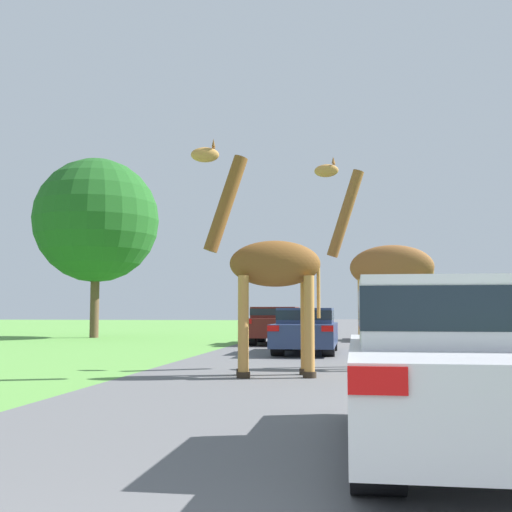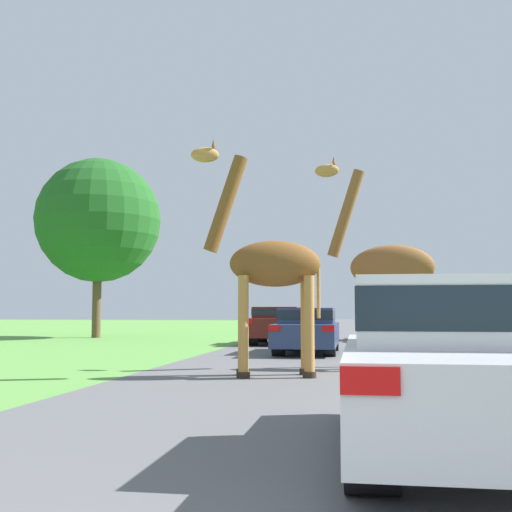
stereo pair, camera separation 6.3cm
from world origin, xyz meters
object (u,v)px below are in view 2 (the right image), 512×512
Objects in this scene: giraffe_companion at (387,268)px; car_far_ahead at (307,329)px; tree_far_right at (98,221)px; giraffe_near_road at (269,269)px; car_queue_left at (277,324)px; car_lead_maroon at (454,361)px; car_queue_right at (386,324)px.

giraffe_companion reaches higher than car_far_ahead.
car_far_ahead is 0.51× the size of tree_far_right.
giraffe_near_road is 6.92m from car_far_ahead.
giraffe_companion is 1.19× the size of car_queue_left.
tree_far_right reaches higher than car_lead_maroon.
giraffe_companion is 1.12× the size of car_far_ahead.
car_queue_right is at bearing 40.37° from car_queue_left.
giraffe_near_road reaches higher than car_queue_left.
car_queue_right is (2.87, 15.41, -1.41)m from giraffe_near_road.
giraffe_companion is at bearing -92.23° from car_queue_right.
tree_far_right is (-9.02, 4.23, 4.73)m from car_queue_left.
car_lead_maroon is 0.52× the size of tree_far_right.
car_queue_left is at bearing 101.97° from car_lead_maroon.
tree_far_right is at bearing 119.81° from car_lead_maroon.
giraffe_companion is at bearing -69.31° from car_queue_left.
car_far_ahead is at bearing 30.21° from giraffe_companion.
giraffe_near_road is at bearing 111.56° from car_lead_maroon.
giraffe_near_road is 1.09× the size of car_far_ahead.
giraffe_near_road is 19.41m from tree_far_right.
giraffe_companion is at bearing -65.48° from car_far_ahead.
giraffe_near_road reaches higher than car_queue_right.
car_queue_left is 0.94× the size of car_far_ahead.
car_lead_maroon is at bearing -60.19° from tree_far_right.
tree_far_right reaches higher than car_far_ahead.
tree_far_right is (-10.35, 16.06, 3.41)m from giraffe_near_road.
giraffe_near_road is 3.15m from giraffe_companion.
giraffe_near_road is at bearing -91.78° from car_far_ahead.
giraffe_companion is 5.36m from car_far_ahead.
car_queue_right is 9.02m from car_far_ahead.
giraffe_companion is at bearing 91.31° from car_lead_maroon.
giraffe_near_road is 7.04m from car_lead_maroon.
car_queue_left is 5.28m from car_far_ahead.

